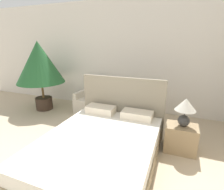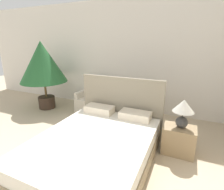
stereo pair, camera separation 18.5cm
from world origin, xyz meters
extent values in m
cube|color=silver|center=(0.00, 3.70, 1.45)|extent=(10.00, 0.06, 2.90)
cube|color=#8C7A5B|center=(0.52, 1.20, 0.13)|extent=(1.66, 2.16, 0.26)
cube|color=silver|center=(0.52, 1.20, 0.36)|extent=(1.63, 2.11, 0.21)
cube|color=gray|center=(0.52, 2.30, 0.59)|extent=(1.69, 0.06, 1.18)
cube|color=beige|center=(0.15, 2.08, 0.54)|extent=(0.57, 0.30, 0.14)
cube|color=beige|center=(0.90, 2.08, 0.54)|extent=(0.57, 0.30, 0.14)
cube|color=beige|center=(-0.63, 3.00, 0.20)|extent=(0.67, 0.64, 0.41)
cube|color=beige|center=(-0.61, 3.26, 0.64)|extent=(0.62, 0.12, 0.47)
cube|color=beige|center=(-0.89, 3.02, 0.48)|extent=(0.15, 0.54, 0.15)
cube|color=beige|center=(-0.38, 2.97, 0.48)|extent=(0.15, 0.54, 0.15)
cube|color=beige|center=(0.25, 3.00, 0.20)|extent=(0.66, 0.63, 0.41)
cube|color=beige|center=(0.26, 3.26, 0.64)|extent=(0.62, 0.10, 0.47)
cube|color=beige|center=(-0.01, 3.02, 0.48)|extent=(0.14, 0.53, 0.15)
cube|color=beige|center=(0.50, 2.98, 0.48)|extent=(0.14, 0.53, 0.15)
cylinder|color=#38281E|center=(-1.95, 2.77, 0.17)|extent=(0.45, 0.45, 0.34)
cylinder|color=brown|center=(-1.95, 2.77, 0.56)|extent=(0.06, 0.06, 0.44)
cone|color=#235B2D|center=(-1.95, 2.77, 1.32)|extent=(1.25, 1.25, 1.10)
cube|color=#937A56|center=(1.69, 2.05, 0.24)|extent=(0.52, 0.38, 0.48)
sphere|color=#333333|center=(1.70, 2.05, 0.57)|extent=(0.19, 0.19, 0.19)
cylinder|color=#333333|center=(1.70, 2.05, 0.72)|extent=(0.02, 0.02, 0.09)
cone|color=beige|center=(1.70, 2.05, 0.86)|extent=(0.34, 0.34, 0.20)
cylinder|color=brown|center=(-0.19, 2.95, 0.25)|extent=(0.38, 0.38, 0.50)
camera|label=1|loc=(1.56, -0.88, 1.84)|focal=28.00mm
camera|label=2|loc=(1.73, -0.80, 1.84)|focal=28.00mm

